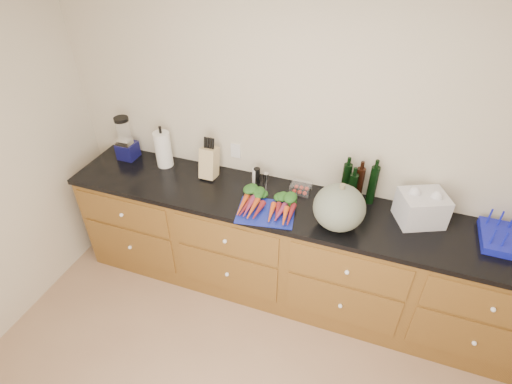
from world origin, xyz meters
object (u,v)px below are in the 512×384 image
at_px(carrots, 268,205).
at_px(paper_towel, 163,149).
at_px(blender_appliance, 126,141).
at_px(knife_block, 209,163).
at_px(squash, 339,207).
at_px(cutting_board, 266,212).
at_px(tomato_box, 301,188).

relative_size(carrots, paper_towel, 1.46).
distance_m(blender_appliance, knife_block, 0.79).
relative_size(squash, paper_towel, 1.16).
xyz_separation_m(cutting_board, squash, (0.50, 0.04, 0.15)).
bearing_deg(squash, carrots, 178.34).
height_order(carrots, paper_towel, paper_towel).
bearing_deg(carrots, cutting_board, -90.00).
height_order(cutting_board, tomato_box, tomato_box).
bearing_deg(blender_appliance, carrots, -11.12).
height_order(carrots, squash, squash).
xyz_separation_m(squash, knife_block, (-1.08, 0.26, -0.03)).
distance_m(carrots, blender_appliance, 1.40).
xyz_separation_m(knife_block, tomato_box, (0.75, 0.03, -0.09)).
xyz_separation_m(cutting_board, blender_appliance, (-1.36, 0.32, 0.16)).
distance_m(cutting_board, paper_towel, 1.06).
bearing_deg(tomato_box, squash, -41.53).
distance_m(cutting_board, squash, 0.53).
distance_m(squash, knife_block, 1.11).
bearing_deg(tomato_box, carrots, -121.09).
bearing_deg(carrots, paper_towel, 164.95).
relative_size(cutting_board, squash, 1.16).
relative_size(blender_appliance, paper_towel, 1.25).
bearing_deg(paper_towel, knife_block, -2.70).
bearing_deg(knife_block, tomato_box, 2.29).
relative_size(cutting_board, carrots, 0.92).
bearing_deg(carrots, tomato_box, 58.91).
relative_size(cutting_board, tomato_box, 2.68).
xyz_separation_m(carrots, knife_block, (-0.58, 0.25, 0.09)).
bearing_deg(paper_towel, cutting_board, -17.67).
bearing_deg(paper_towel, blender_appliance, -179.68).
bearing_deg(tomato_box, cutting_board, -117.11).
bearing_deg(knife_block, cutting_board, -27.33).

